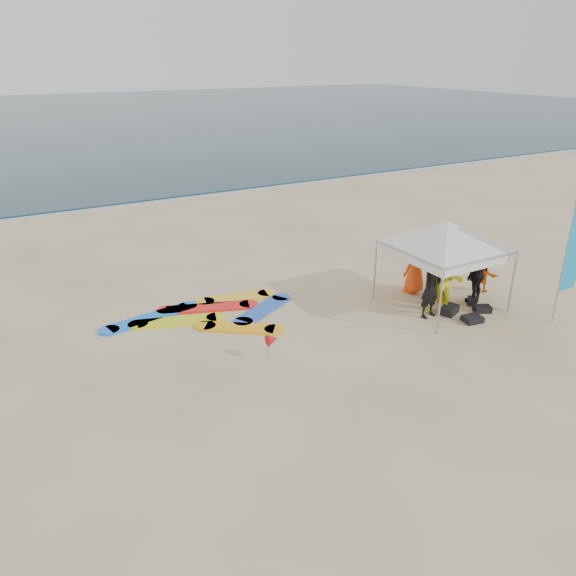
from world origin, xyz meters
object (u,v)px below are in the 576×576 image
Objects in this scene: person_yellow at (446,282)px; feather_flag at (576,239)px; person_black_a at (431,286)px; canopy_tent at (448,222)px; person_seated at (483,276)px; surfboard_spread at (210,313)px; person_black_b at (477,274)px; marker_pennant at (273,340)px; person_orange_a at (441,275)px; person_orange_b at (416,262)px.

feather_flag is (2.49, -1.86, 1.36)m from person_yellow.
person_black_a is 0.48× the size of canopy_tent.
person_seated is at bearing 1.79° from person_black_a.
surfboard_spread is at bearing 139.07° from person_black_a.
person_yellow is 0.48× the size of feather_flag.
person_black_b is 2.72m from feather_flag.
feather_flag is (2.96, -1.92, 1.41)m from person_black_a.
person_yellow is 1.93× the size of person_seated.
person_black_b is at bearing -0.01° from marker_pennant.
person_black_b is (0.86, -0.56, 0.04)m from person_orange_a.
person_orange_b is at bearing -83.33° from person_orange_a.
person_black_b is at bearing 143.64° from person_orange_a.
person_orange_b is 0.37× the size of surfboard_spread.
person_orange_a is at bearing -21.46° from surfboard_spread.
surfboard_spread is (-5.67, 3.13, -0.91)m from person_yellow.
person_black_a is 1.17m from person_orange_a.
feather_flag is at bearing -14.47° from marker_pennant.
person_black_a is 1.84m from person_black_b.
person_black_a is 1.76m from person_orange_b.
person_seated is (2.64, 0.57, -0.41)m from person_black_a.
person_orange_a is 3.57m from feather_flag.
person_black_b is 1.80m from person_orange_b.
canopy_tent reaches higher than person_orange_b.
person_black_b is 6.66m from marker_pennant.
feather_flag is at bearing -31.47° from surfboard_spread.
person_seated is 0.26× the size of canopy_tent.
person_orange_a is 1.68× the size of person_seated.
marker_pennant is at bearing 2.22° from person_orange_a.
feather_flag reaches higher than person_black_a.
marker_pennant is at bearing -176.45° from canopy_tent.
person_orange_a is at bearing 77.55° from person_orange_b.
person_seated is 3.09m from feather_flag.
person_black_a is at bearing 76.55° from person_seated.
person_orange_a is at bearing 91.82° from person_yellow.
person_orange_a is 0.87× the size of person_orange_b.
person_orange_b is (0.82, 1.56, 0.04)m from person_black_a.
person_black_a is 1.05× the size of person_black_b.
person_black_a is 1.09× the size of person_orange_a.
person_yellow is 3.39m from feather_flag.
canopy_tent is (0.32, 0.49, 1.52)m from person_yellow.
person_orange_a is at bearing 61.62° from person_seated.
person_black_a is 1.84× the size of person_seated.
marker_pennant is 3.05m from surfboard_spread.
canopy_tent is 0.74× the size of surfboard_spread.
marker_pennant is at bearing 165.53° from feather_flag.
feather_flag is 9.83m from surfboard_spread.
canopy_tent reaches higher than person_seated.
feather_flag reaches higher than person_orange_b.
canopy_tent reaches higher than person_yellow.
person_black_b reaches higher than person_seated.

